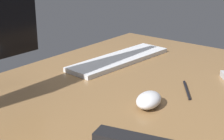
% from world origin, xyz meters
% --- Properties ---
extents(desk, '(1.40, 0.84, 0.02)m').
position_xyz_m(desk, '(0.00, 0.00, 0.01)').
color(desk, olive).
rests_on(desk, ground).
extents(keyboard, '(0.45, 0.16, 0.02)m').
position_xyz_m(keyboard, '(0.30, 0.18, 0.03)').
color(keyboard, silver).
rests_on(keyboard, desk).
extents(computer_mouse, '(0.11, 0.08, 0.04)m').
position_xyz_m(computer_mouse, '(0.04, -0.12, 0.04)').
color(computer_mouse, silver).
rests_on(computer_mouse, desk).
extents(pen, '(0.12, 0.08, 0.01)m').
position_xyz_m(pen, '(0.20, -0.15, 0.02)').
color(pen, black).
rests_on(pen, desk).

